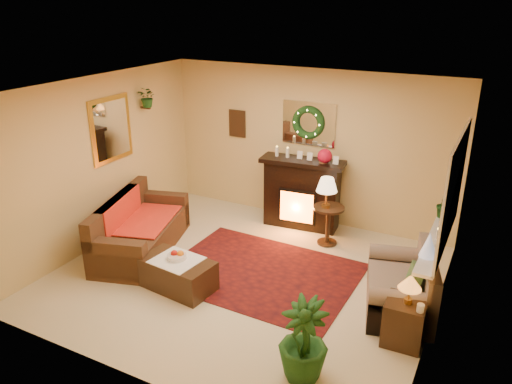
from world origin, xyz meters
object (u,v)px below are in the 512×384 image
at_px(side_table_round, 328,225).
at_px(end_table_square, 404,321).
at_px(coffee_table, 178,274).
at_px(sofa, 141,225).
at_px(loveseat, 401,278).
at_px(fireplace, 302,196).

bearing_deg(side_table_round, end_table_square, -50.08).
distance_m(side_table_round, coffee_table, 2.52).
bearing_deg(sofa, coffee_table, -46.16).
bearing_deg(sofa, loveseat, -12.46).
distance_m(loveseat, side_table_round, 1.85).
relative_size(fireplace, loveseat, 0.93).
xyz_separation_m(end_table_square, coffee_table, (-2.92, -0.25, -0.06)).
distance_m(sofa, coffee_table, 1.29).
xyz_separation_m(fireplace, loveseat, (2.01, -1.65, -0.13)).
xyz_separation_m(side_table_round, coffee_table, (-1.33, -2.14, -0.12)).
distance_m(sofa, end_table_square, 4.04).
bearing_deg(side_table_round, fireplace, 145.98).
bearing_deg(end_table_square, loveseat, 106.89).
relative_size(loveseat, end_table_square, 2.48).
relative_size(sofa, end_table_square, 3.71).
relative_size(fireplace, coffee_table, 1.23).
relative_size(loveseat, side_table_round, 2.09).
bearing_deg(fireplace, side_table_round, -39.83).
relative_size(sofa, side_table_round, 3.13).
height_order(sofa, coffee_table, sofa).
bearing_deg(loveseat, side_table_round, 123.32).
height_order(loveseat, end_table_square, loveseat).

